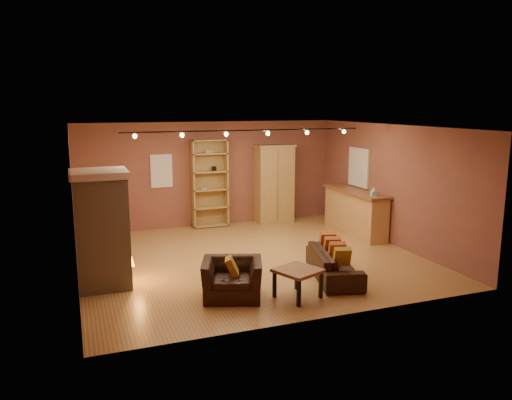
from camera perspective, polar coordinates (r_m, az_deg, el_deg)
name	(u,v)px	position (r m, az deg, el deg)	size (l,w,h in m)	color
floor	(251,258)	(10.77, -0.59, -6.69)	(7.00, 7.00, 0.00)	olive
ceiling	(251,127)	(10.28, -0.62, 8.37)	(7.00, 7.00, 0.00)	brown
back_wall	(210,174)	(13.50, -5.31, 2.96)	(7.00, 0.02, 2.80)	brown
left_wall	(73,206)	(9.83, -20.16, -0.65)	(0.02, 6.50, 2.80)	brown
right_wall	(392,185)	(12.06, 15.24, 1.67)	(0.02, 6.50, 2.80)	brown
fireplace	(102,229)	(9.33, -17.17, -3.20)	(1.01, 0.98, 2.12)	tan
back_window	(161,171)	(13.18, -10.76, 3.28)	(0.56, 0.04, 0.86)	white
bookcase	(209,182)	(13.39, -5.39, 2.01)	(0.96, 0.37, 2.35)	tan
armoire	(274,183)	(13.85, 2.08, 1.90)	(1.07, 0.61, 2.17)	tan
bar_counter	(355,212)	(12.91, 11.25, -1.31)	(0.63, 2.35, 1.12)	tan
tissue_box	(374,192)	(12.06, 13.28, 0.87)	(0.12, 0.12, 0.21)	#85ADD6
right_window	(359,167)	(13.16, 11.64, 3.68)	(0.05, 0.90, 1.00)	white
loveseat	(334,259)	(9.63, 8.91, -6.63)	(1.00, 1.93, 0.77)	black
armchair	(232,272)	(8.58, -2.75, -8.27)	(1.16, 0.94, 0.88)	black
coffee_table	(298,273)	(8.58, 4.80, -8.34)	(0.88, 0.88, 0.51)	brown
track_rail	(247,132)	(10.47, -0.99, 7.79)	(5.20, 0.09, 0.13)	black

